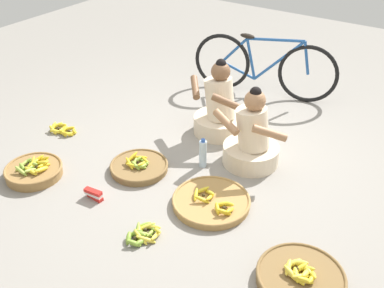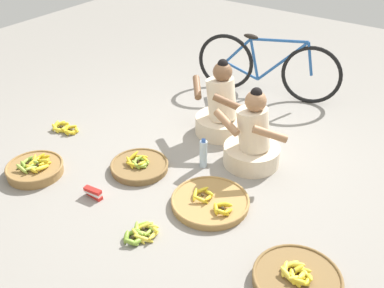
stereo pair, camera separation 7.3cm
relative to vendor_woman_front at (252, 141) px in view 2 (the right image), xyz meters
name	(u,v)px [view 2 (the right image)]	position (x,y,z in m)	size (l,w,h in m)	color
ground_plane	(204,167)	(-0.32, -0.30, -0.25)	(10.00, 10.00, 0.00)	gray
vendor_woman_front	(252,141)	(0.00, 0.00, 0.00)	(0.71, 0.52, 0.77)	beige
vendor_woman_behind	(221,110)	(-0.54, 0.32, 0.01)	(0.72, 0.52, 0.80)	beige
bicycle_leaning	(267,67)	(-0.57, 1.36, 0.11)	(1.67, 0.42, 0.73)	black
banana_basket_back_center	(297,279)	(0.95, -1.08, -0.20)	(0.60, 0.60, 0.15)	brown
banana_basket_back_right	(35,168)	(-1.50, -1.27, -0.19)	(0.51, 0.51, 0.16)	olive
banana_basket_mid_left	(210,202)	(0.03, -0.73, -0.21)	(0.65, 0.65, 0.12)	#A87F47
banana_basket_near_bicycle	(139,166)	(-0.78, -0.68, -0.20)	(0.53, 0.53, 0.14)	brown
loose_bananas_front_center	(65,128)	(-1.88, -0.59, -0.22)	(0.33, 0.22, 0.09)	yellow
loose_bananas_back_left	(141,233)	(-0.20, -1.33, -0.22)	(0.25, 0.30, 0.09)	#8CAD38
water_bottle	(203,154)	(-0.33, -0.29, -0.11)	(0.07, 0.07, 0.29)	silver
packet_carton_stack	(93,193)	(-0.83, -1.20, -0.20)	(0.17, 0.08, 0.09)	red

